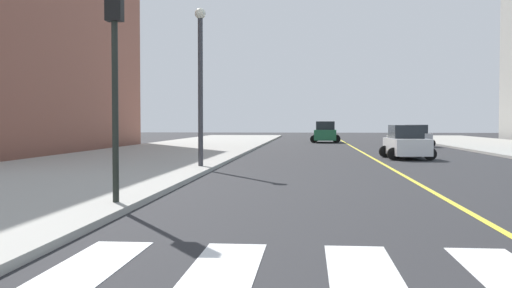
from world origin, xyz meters
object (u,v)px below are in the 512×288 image
(car_white_second, at_px, (406,143))
(car_silver_third, at_px, (416,136))
(traffic_light_far_corner, at_px, (115,44))
(car_green_nearest, at_px, (326,133))
(street_lamp, at_px, (200,71))

(car_white_second, xyz_separation_m, car_silver_third, (3.35, 16.08, -0.02))
(car_silver_third, relative_size, traffic_light_far_corner, 0.78)
(car_green_nearest, xyz_separation_m, street_lamp, (-5.94, -33.15, 3.03))
(car_white_second, relative_size, street_lamp, 0.64)
(car_white_second, bearing_deg, car_green_nearest, -84.71)
(car_green_nearest, xyz_separation_m, car_white_second, (3.57, -25.03, -0.11))
(car_green_nearest, distance_m, car_white_second, 25.29)
(car_silver_third, relative_size, street_lamp, 0.61)
(car_green_nearest, relative_size, car_white_second, 1.13)
(car_silver_third, xyz_separation_m, traffic_light_far_corner, (-12.73, -35.22, 2.83))
(car_green_nearest, height_order, traffic_light_far_corner, traffic_light_far_corner)
(car_white_second, distance_m, car_silver_third, 16.43)
(car_green_nearest, relative_size, street_lamp, 0.72)
(car_white_second, bearing_deg, traffic_light_far_corner, 61.07)
(traffic_light_far_corner, relative_size, street_lamp, 0.78)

